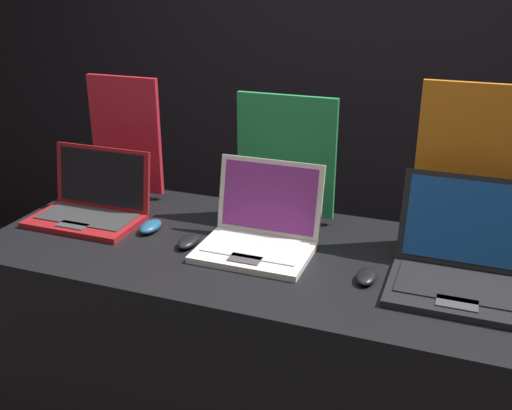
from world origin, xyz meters
TOP-DOWN VIEW (x-y plane):
  - wall_back at (0.00, 1.87)m, footprint 8.00×0.05m
  - display_counter at (0.00, 0.37)m, footprint 1.74×0.75m
  - laptop_front at (-0.63, 0.40)m, footprint 0.38×0.26m
  - mouse_front at (-0.38, 0.38)m, footprint 0.06×0.11m
  - promo_stand_front at (-0.63, 0.65)m, footprint 0.29×0.07m
  - laptop_middle at (0.01, 0.38)m, footprint 0.35×0.31m
  - mouse_middle at (-0.21, 0.32)m, footprint 0.06×0.11m
  - promo_stand_middle at (0.01, 0.64)m, footprint 0.35×0.07m
  - laptop_back at (0.62, 0.36)m, footprint 0.38×0.36m
  - mouse_back at (0.37, 0.29)m, footprint 0.06×0.11m
  - promo_stand_back at (0.62, 0.60)m, footprint 0.35×0.07m

SIDE VIEW (x-z plane):
  - display_counter at x=0.00m, z-range 0.00..0.92m
  - mouse_back at x=0.37m, z-range 0.92..0.95m
  - mouse_middle at x=-0.21m, z-range 0.92..0.95m
  - mouse_front at x=-0.38m, z-range 0.92..0.95m
  - laptop_front at x=-0.63m, z-range 0.86..1.10m
  - laptop_middle at x=0.01m, z-range 0.85..1.11m
  - laptop_back at x=0.62m, z-range 0.84..1.12m
  - promo_stand_middle at x=0.01m, z-range 0.91..1.35m
  - promo_stand_front at x=-0.63m, z-range 0.91..1.37m
  - promo_stand_back at x=0.62m, z-range 0.91..1.44m
  - wall_back at x=0.00m, z-range 0.00..2.80m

